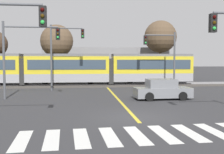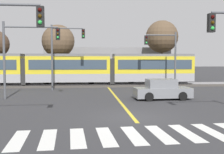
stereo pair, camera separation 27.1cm
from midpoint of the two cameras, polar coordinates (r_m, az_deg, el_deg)
The scene contains 21 objects.
ground_plane at distance 14.76m, azimuth 4.73°, elevation -8.11°, with size 200.00×200.00×0.00m, color #333335.
track_bed at distance 31.79m, azimuth -0.82°, elevation -1.64°, with size 120.00×4.00×0.18m, color #4C4742.
rail_near at distance 31.06m, azimuth -0.71°, elevation -1.50°, with size 120.00×0.08×0.10m, color #939399.
rail_far at distance 32.49m, azimuth -0.92°, elevation -1.28°, with size 120.00×0.08×0.10m, color #939399.
light_rail_tram at distance 31.60m, azimuth -8.52°, elevation 1.84°, with size 28.00×2.64×3.43m.
crosswalk_stripe_0 at distance 11.18m, azimuth -17.89°, elevation -12.07°, with size 0.56×2.80×0.01m, color silver.
crosswalk_stripe_1 at distance 11.06m, azimuth -12.13°, elevation -12.15°, with size 0.56×2.80×0.01m, color silver.
crosswalk_stripe_2 at distance 11.05m, azimuth -6.30°, elevation -12.11°, with size 0.56×2.80×0.01m, color silver.
crosswalk_stripe_3 at distance 11.15m, azimuth -0.52°, elevation -11.94°, with size 0.56×2.80×0.01m, color silver.
crosswalk_stripe_4 at distance 11.36m, azimuth 5.10°, elevation -11.67°, with size 0.56×2.80×0.01m, color silver.
crosswalk_stripe_5 at distance 11.66m, azimuth 10.46°, elevation -11.30°, with size 0.56×2.80×0.01m, color silver.
crosswalk_stripe_6 at distance 12.06m, azimuth 15.49°, elevation -10.88°, with size 0.56×2.80×0.01m, color silver.
crosswalk_stripe_7 at distance 12.54m, azimuth 20.15°, elevation -10.40°, with size 0.56×2.80×0.01m, color silver.
lane_centre_line at distance 21.54m, azimuth 1.44°, elevation -4.38°, with size 0.20×16.75×0.01m, color gold.
sedan_crossing at distance 21.40m, azimuth 10.50°, elevation -2.61°, with size 4.27×2.06×1.52m.
traffic_light_far_right at distance 28.67m, azimuth 10.94°, elevation 5.17°, with size 3.25×0.38×5.72m.
traffic_light_far_left at distance 27.44m, azimuth -9.67°, elevation 5.98°, with size 3.25×0.38×6.29m.
traffic_light_mid_left at distance 22.17m, azimuth -17.10°, elevation 5.79°, with size 4.25×0.38×5.82m.
bare_tree_west at distance 35.72m, azimuth -10.67°, elevation 7.15°, with size 4.05×4.05×7.29m.
bare_tree_east at distance 38.58m, azimuth 10.31°, elevation 8.04°, with size 4.32×4.32×8.20m.
building_backdrop_far at distance 42.52m, azimuth -0.81°, elevation 2.73°, with size 18.06×6.00×4.70m, color gray.
Camera 2 is at (-2.44, -14.23, 2.99)m, focal length 45.00 mm.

